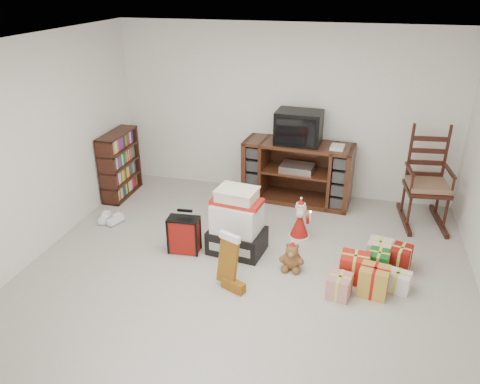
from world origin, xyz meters
name	(u,v)px	position (x,y,z in m)	size (l,w,h in m)	color
room	(243,177)	(0.00, 0.00, 1.25)	(5.01, 5.01, 2.51)	#AEA8A0
tv_stand	(297,172)	(0.27, 2.19, 0.45)	(1.61, 0.69, 0.89)	#4A2415
bookshelf	(120,166)	(-2.34, 1.71, 0.48)	(0.27, 0.81, 0.99)	#39180F
rocking_chair	(426,189)	(2.03, 1.99, 0.47)	(0.65, 0.96, 1.36)	#39180F
gift_pile	(237,225)	(-0.22, 0.58, 0.36)	(0.70, 0.55, 0.81)	black
red_suitcase	(184,235)	(-0.83, 0.40, 0.23)	(0.37, 0.21, 0.54)	maroon
stocking	(228,260)	(-0.14, -0.11, 0.31)	(0.29, 0.13, 0.63)	#0E7D0D
teddy_bear	(292,258)	(0.48, 0.36, 0.15)	(0.22, 0.20, 0.33)	brown
santa_figurine	(300,223)	(0.47, 1.09, 0.22)	(0.27, 0.26, 0.56)	#9D1610
mrs_claus_figurine	(248,212)	(-0.23, 1.17, 0.23)	(0.29, 0.28, 0.59)	#9D1610
sneaker_pair	(110,220)	(-2.07, 0.83, 0.04)	(0.32, 0.27, 0.09)	white
gift_cluster	(374,269)	(1.39, 0.38, 0.13)	(0.77, 1.12, 0.26)	#B41E14
crt_television	(299,127)	(0.25, 2.19, 1.13)	(0.65, 0.49, 0.47)	black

